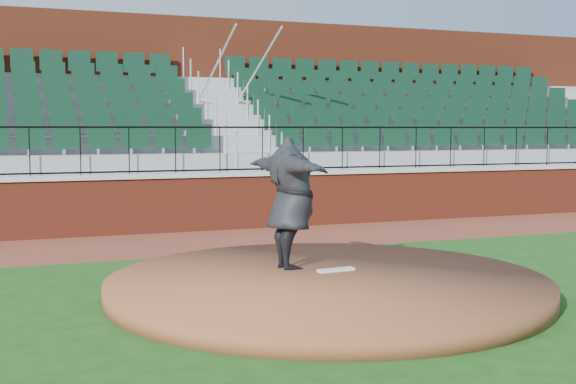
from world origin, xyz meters
The scene contains 10 objects.
ground centered at (0.00, 0.00, 0.00)m, with size 90.00×90.00×0.00m, color #1A4814.
warning_track centered at (0.00, 5.40, 0.01)m, with size 34.00×3.20×0.01m, color brown.
field_wall centered at (0.00, 7.00, 0.60)m, with size 34.00×0.35×1.20m, color maroon.
wall_cap centered at (0.00, 7.00, 1.25)m, with size 34.00×0.45×0.10m, color #B7B7B7.
wall_railing centered at (0.00, 7.00, 1.80)m, with size 34.00×0.05×1.00m, color black, non-canonical shape.
seating_stands centered at (0.00, 9.72, 2.30)m, with size 34.00×5.10×4.60m, color gray, non-canonical shape.
concourse_wall centered at (0.00, 12.52, 2.75)m, with size 34.00×0.50×5.50m, color maroon.
pitchers_mound centered at (0.03, 0.09, 0.12)m, with size 6.02×6.02×0.25m, color brown.
pitching_rubber centered at (0.30, 0.39, 0.27)m, with size 0.55×0.14×0.04m, color white.
pitcher centered at (-0.23, 0.81, 1.20)m, with size 2.35×0.64×1.91m, color black.
Camera 1 is at (-4.14, -9.17, 2.27)m, focal length 46.83 mm.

